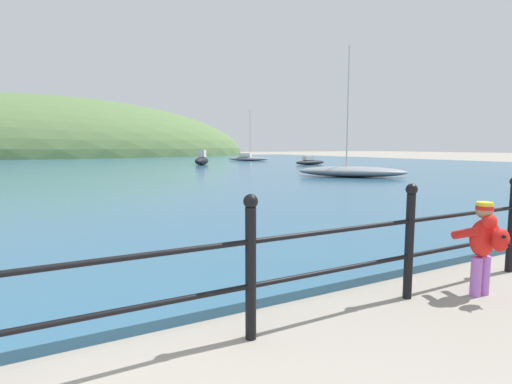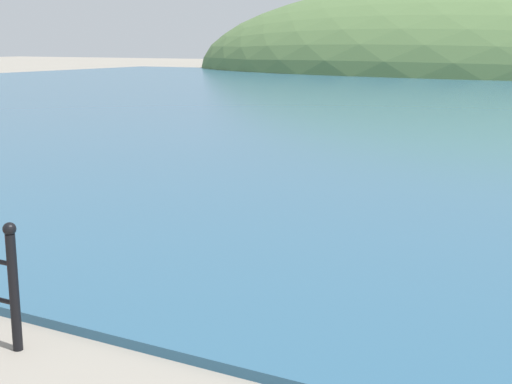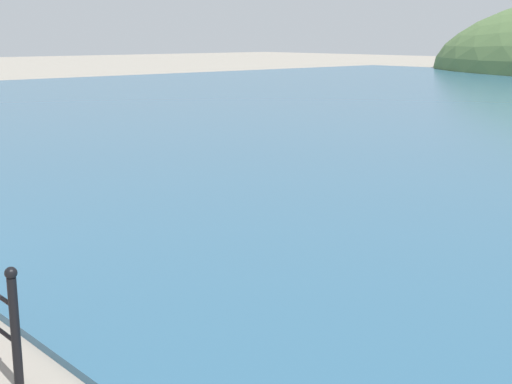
% 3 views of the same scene
% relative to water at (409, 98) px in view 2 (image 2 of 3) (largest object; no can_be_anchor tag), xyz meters
% --- Properties ---
extents(water, '(80.00, 60.00, 0.10)m').
position_rel_water_xyz_m(water, '(0.00, 0.00, 0.00)').
color(water, '#2D5B7A').
rests_on(water, ground).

